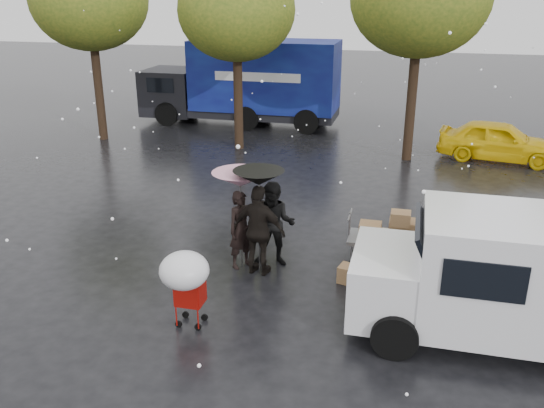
% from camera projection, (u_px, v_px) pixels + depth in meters
% --- Properties ---
extents(ground, '(90.00, 90.00, 0.00)m').
position_uv_depth(ground, '(260.00, 291.00, 11.24)').
color(ground, black).
rests_on(ground, ground).
extents(person_pink, '(0.70, 0.73, 1.68)m').
position_uv_depth(person_pink, '(241.00, 230.00, 11.94)').
color(person_pink, black).
rests_on(person_pink, ground).
extents(person_middle, '(0.96, 0.79, 1.83)m').
position_uv_depth(person_middle, '(274.00, 224.00, 12.01)').
color(person_middle, black).
rests_on(person_middle, ground).
extents(person_black, '(1.18, 0.64, 1.91)m').
position_uv_depth(person_black, '(259.00, 231.00, 11.61)').
color(person_black, black).
rests_on(person_black, ground).
extents(umbrella_pink, '(1.15, 1.15, 2.09)m').
position_uv_depth(umbrella_pink, '(240.00, 179.00, 11.55)').
color(umbrella_pink, '#4C4C4C').
rests_on(umbrella_pink, ground).
extents(umbrella_black, '(1.02, 1.02, 2.23)m').
position_uv_depth(umbrella_black, '(259.00, 178.00, 11.21)').
color(umbrella_black, '#4C4C4C').
rests_on(umbrella_black, ground).
extents(vendor_cart, '(1.52, 0.80, 1.27)m').
position_uv_depth(vendor_cart, '(389.00, 233.00, 12.08)').
color(vendor_cart, slate).
rests_on(vendor_cart, ground).
extents(shopping_cart, '(0.84, 0.84, 1.46)m').
position_uv_depth(shopping_cart, '(185.00, 274.00, 9.63)').
color(shopping_cart, '#A40F09').
rests_on(shopping_cart, ground).
extents(white_van, '(4.91, 2.18, 2.20)m').
position_uv_depth(white_van, '(515.00, 278.00, 9.30)').
color(white_van, white).
rests_on(white_van, ground).
extents(blue_truck, '(8.30, 2.60, 3.50)m').
position_uv_depth(blue_truck, '(246.00, 83.00, 24.16)').
color(blue_truck, '#0D0C60').
rests_on(blue_truck, ground).
extents(box_ground_near, '(0.53, 0.46, 0.41)m').
position_uv_depth(box_ground_near, '(369.00, 292.00, 10.80)').
color(box_ground_near, brown).
rests_on(box_ground_near, ground).
extents(box_ground_far, '(0.52, 0.44, 0.35)m').
position_uv_depth(box_ground_far, '(350.00, 274.00, 11.51)').
color(box_ground_far, brown).
rests_on(box_ground_far, ground).
extents(yellow_taxi, '(4.15, 2.21, 1.35)m').
position_uv_depth(yellow_taxi, '(499.00, 141.00, 19.41)').
color(yellow_taxi, yellow).
rests_on(yellow_taxi, ground).
extents(tree_row, '(21.60, 4.40, 7.12)m').
position_uv_depth(tree_row, '(326.00, 4.00, 18.62)').
color(tree_row, black).
rests_on(tree_row, ground).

